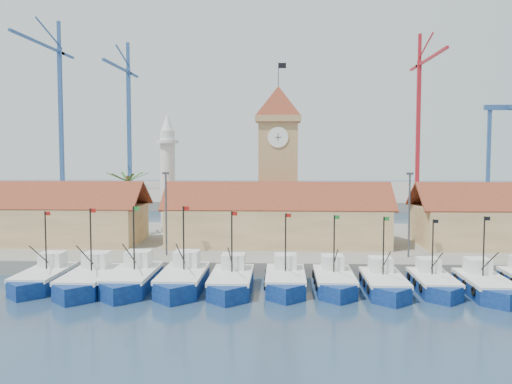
{
  "coord_description": "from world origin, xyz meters",
  "views": [
    {
      "loc": [
        0.47,
        -48.7,
        12.84
      ],
      "look_at": [
        -2.54,
        18.0,
        7.97
      ],
      "focal_mm": 40.0,
      "sensor_mm": 36.0,
      "label": 1
    }
  ],
  "objects_px": {
    "boat_5": "(285,282)",
    "minaret": "(168,173)",
    "clock_tower": "(278,157)",
    "boat_0": "(43,280)"
  },
  "relations": [
    {
      "from": "clock_tower",
      "to": "minaret",
      "type": "distance_m",
      "value": 15.3
    },
    {
      "from": "clock_tower",
      "to": "minaret",
      "type": "height_order",
      "value": "clock_tower"
    },
    {
      "from": "boat_5",
      "to": "clock_tower",
      "type": "bearing_deg",
      "value": 92.12
    },
    {
      "from": "boat_0",
      "to": "boat_5",
      "type": "height_order",
      "value": "boat_0"
    },
    {
      "from": "minaret",
      "to": "boat_0",
      "type": "bearing_deg",
      "value": -105.25
    },
    {
      "from": "boat_5",
      "to": "boat_0",
      "type": "bearing_deg",
      "value": -179.84
    },
    {
      "from": "boat_5",
      "to": "minaret",
      "type": "bearing_deg",
      "value": 122.33
    },
    {
      "from": "boat_5",
      "to": "clock_tower",
      "type": "distance_m",
      "value": 25.64
    },
    {
      "from": "boat_0",
      "to": "clock_tower",
      "type": "relative_size",
      "value": 0.44
    },
    {
      "from": "boat_0",
      "to": "minaret",
      "type": "bearing_deg",
      "value": 74.75
    }
  ]
}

